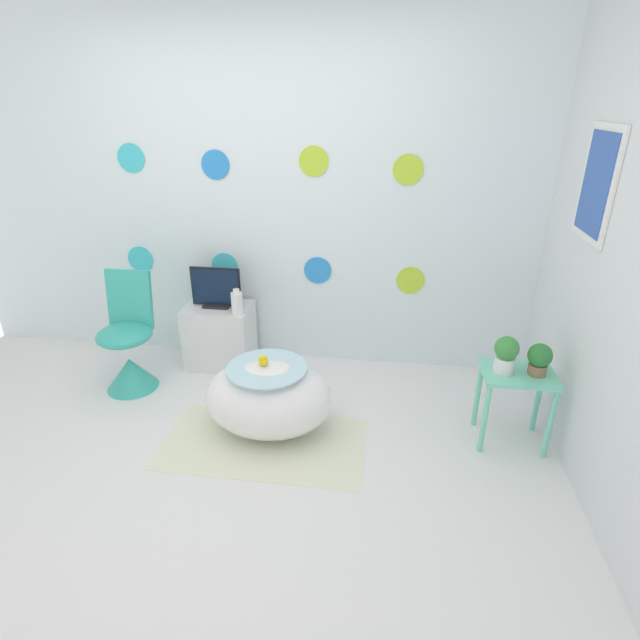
{
  "coord_description": "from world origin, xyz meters",
  "views": [
    {
      "loc": [
        0.91,
        -1.96,
        1.97
      ],
      "look_at": [
        0.52,
        0.79,
        0.72
      ],
      "focal_mm": 28.0,
      "sensor_mm": 36.0,
      "label": 1
    }
  ],
  "objects_px": {
    "bathtub": "(268,398)",
    "potted_plant_left": "(506,354)",
    "vase": "(237,303)",
    "tv": "(216,289)",
    "potted_plant_right": "(539,358)",
    "chair": "(129,353)"
  },
  "relations": [
    {
      "from": "tv",
      "to": "potted_plant_right",
      "type": "relative_size",
      "value": 2.0
    },
    {
      "from": "bathtub",
      "to": "vase",
      "type": "height_order",
      "value": "vase"
    },
    {
      "from": "bathtub",
      "to": "vase",
      "type": "distance_m",
      "value": 0.86
    },
    {
      "from": "bathtub",
      "to": "potted_plant_left",
      "type": "bearing_deg",
      "value": 3.73
    },
    {
      "from": "tv",
      "to": "vase",
      "type": "relative_size",
      "value": 1.98
    },
    {
      "from": "bathtub",
      "to": "tv",
      "type": "distance_m",
      "value": 1.06
    },
    {
      "from": "vase",
      "to": "potted_plant_right",
      "type": "xyz_separation_m",
      "value": [
        1.98,
        -0.59,
        0.01
      ]
    },
    {
      "from": "potted_plant_left",
      "to": "potted_plant_right",
      "type": "bearing_deg",
      "value": 0.52
    },
    {
      "from": "chair",
      "to": "vase",
      "type": "distance_m",
      "value": 0.86
    },
    {
      "from": "bathtub",
      "to": "vase",
      "type": "xyz_separation_m",
      "value": [
        -0.39,
        0.69,
        0.34
      ]
    },
    {
      "from": "bathtub",
      "to": "chair",
      "type": "height_order",
      "value": "chair"
    },
    {
      "from": "tv",
      "to": "vase",
      "type": "distance_m",
      "value": 0.23
    },
    {
      "from": "chair",
      "to": "potted_plant_left",
      "type": "height_order",
      "value": "chair"
    },
    {
      "from": "chair",
      "to": "potted_plant_left",
      "type": "relative_size",
      "value": 3.8
    },
    {
      "from": "potted_plant_right",
      "to": "bathtub",
      "type": "bearing_deg",
      "value": -176.65
    },
    {
      "from": "vase",
      "to": "tv",
      "type": "bearing_deg",
      "value": 150.1
    },
    {
      "from": "bathtub",
      "to": "potted_plant_left",
      "type": "height_order",
      "value": "potted_plant_left"
    },
    {
      "from": "chair",
      "to": "potted_plant_left",
      "type": "distance_m",
      "value": 2.56
    },
    {
      "from": "potted_plant_left",
      "to": "potted_plant_right",
      "type": "relative_size",
      "value": 1.17
    },
    {
      "from": "potted_plant_left",
      "to": "potted_plant_right",
      "type": "distance_m",
      "value": 0.19
    },
    {
      "from": "vase",
      "to": "potted_plant_right",
      "type": "relative_size",
      "value": 1.01
    },
    {
      "from": "potted_plant_left",
      "to": "bathtub",
      "type": "bearing_deg",
      "value": -176.27
    }
  ]
}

